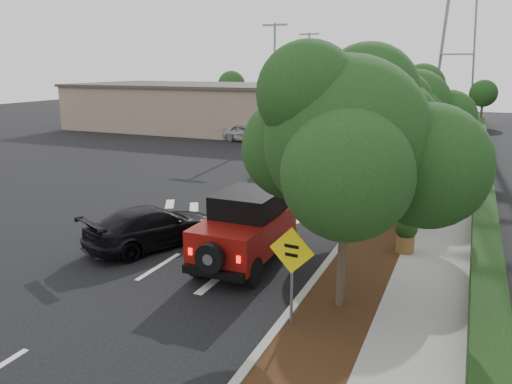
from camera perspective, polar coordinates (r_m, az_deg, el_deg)
The scene contains 19 objects.
ground at distance 15.28m, azimuth -11.03°, elevation -8.34°, with size 120.00×120.00×0.00m, color black.
curb at distance 24.50m, azimuth 14.39°, elevation 0.27°, with size 0.20×70.00×0.15m, color #9E9B93.
planting_strip at distance 24.38m, azimuth 16.70°, elevation 0.01°, with size 1.80×70.00×0.12m, color black.
sidewalk at distance 24.26m, azimuth 21.15°, elevation -0.43°, with size 2.00×70.00×0.12m, color gray.
hedge at distance 24.18m, azimuth 24.52°, elevation 0.02°, with size 0.80×70.00×0.80m, color black.
commercial_building at distance 48.21m, azimuth -6.87°, elevation 9.61°, with size 22.00×12.00×4.00m, color gray.
transmission_tower at distance 59.88m, azimuth 21.40°, elevation 7.70°, with size 7.00×4.00×28.00m, color slate, non-canonical shape.
street_tree_near at distance 12.74m, azimuth 9.51°, elevation -13.04°, with size 3.80×3.80×5.92m, color black, non-canonical shape.
street_tree_mid at distance 19.14m, azimuth 14.64°, elevation -3.88°, with size 3.20×3.20×5.32m, color black, non-canonical shape.
street_tree_far at distance 25.36m, azimuth 16.97°, elevation 0.38°, with size 3.40×3.40×5.62m, color black, non-canonical shape.
light_pole_a at distance 40.73m, azimuth 2.05°, elevation 6.03°, with size 2.00×0.22×9.00m, color slate, non-canonical shape.
light_pole_b at distance 52.29m, azimuth 5.86°, elevation 7.79°, with size 2.00×0.22×9.00m, color slate, non-canonical shape.
red_jeep at distance 14.94m, azimuth -0.95°, elevation -4.08°, with size 1.92×4.28×2.18m.
silver_suv_ahead at distance 23.22m, azimuth 9.53°, elevation 1.35°, with size 2.33×5.05×1.40m, color #A9ADB1.
black_suv_oncoming at distance 16.78m, azimuth -11.70°, elevation -3.90°, with size 1.86×4.57×1.33m, color black.
silver_sedan_oncoming at distance 29.20m, azimuth 2.74°, elevation 4.35°, with size 1.69×4.84×1.59m, color #A4A8AC.
parked_suv at distance 39.34m, azimuth -1.10°, elevation 6.76°, with size 1.62×4.02×1.37m, color #A0A1A7.
speed_hump_sign at distance 11.12m, azimuth 4.11°, elevation -8.04°, with size 1.08×0.13×2.29m.
terracotta_planter at distance 16.22m, azimuth 16.79°, elevation -4.32°, with size 0.69×0.69×1.20m.
Camera 1 is at (8.14, -11.56, 5.80)m, focal length 35.00 mm.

